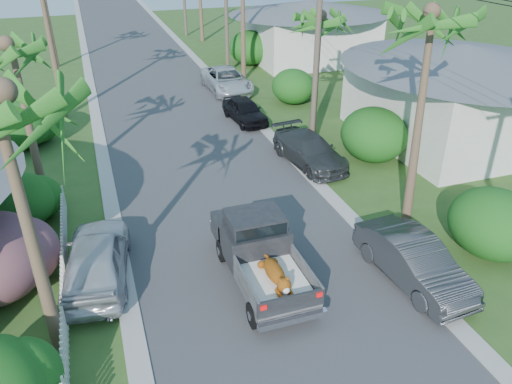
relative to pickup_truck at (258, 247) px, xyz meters
name	(u,v)px	position (x,y,z in m)	size (l,w,h in m)	color
ground	(323,376)	(0.19, -4.43, -1.01)	(120.00, 120.00, 0.00)	#2F531F
road	(160,92)	(0.19, 20.57, -1.00)	(8.00, 100.00, 0.02)	#38383A
curb_left	(93,98)	(-4.11, 20.57, -0.98)	(0.60, 100.00, 0.06)	#A5A39E
curb_right	(222,85)	(4.49, 20.57, -0.98)	(0.60, 100.00, 0.06)	#A5A39E
pickup_truck	(258,247)	(0.00, 0.00, 0.00)	(1.98, 5.12, 2.06)	black
parked_car_rn	(414,261)	(4.44, -1.90, -0.28)	(1.55, 4.43, 1.46)	#2F3134
parked_car_rm	(309,150)	(4.96, 7.03, -0.33)	(1.90, 4.68, 1.36)	#2F3234
parked_car_rf	(245,111)	(3.84, 13.35, -0.36)	(1.55, 3.84, 1.31)	black
parked_car_rd	(226,80)	(4.46, 19.24, -0.26)	(2.48, 5.38, 1.50)	silver
parked_car_ln	(96,258)	(-4.81, 1.33, -0.21)	(1.89, 4.69, 1.60)	silver
palm_l_b	(10,45)	(-6.61, 7.57, 5.14)	(4.40, 4.40, 7.40)	brown
palm_r_a	(437,13)	(6.49, 1.57, 6.41)	(4.40, 4.40, 8.70)	brown
palm_r_b	(319,17)	(6.79, 10.57, 4.94)	(4.40, 4.40, 7.20)	brown
shrub_l_c	(21,201)	(-7.21, 5.57, -0.01)	(2.40, 2.64, 2.00)	#164F16
shrub_l_d	(18,124)	(-7.81, 13.57, 0.19)	(3.20, 3.52, 2.40)	#164F16
shrub_r_a	(494,223)	(7.79, -1.43, 0.14)	(2.80, 3.08, 2.30)	#164F16
shrub_r_b	(374,134)	(7.99, 6.57, 0.24)	(3.00, 3.30, 2.50)	#164F16
shrub_r_c	(293,86)	(7.69, 15.57, 0.04)	(2.60, 2.86, 2.10)	#164F16
shrub_r_d	(250,48)	(8.19, 25.57, 0.29)	(3.20, 3.52, 2.60)	#164F16
picket_fence	(64,278)	(-5.81, 1.07, -0.51)	(0.10, 11.00, 1.00)	white
house_right_near	(456,97)	(13.19, 7.57, 1.21)	(8.00, 9.00, 4.80)	silver
house_right_far	(309,33)	(13.19, 25.57, 1.11)	(9.00, 8.00, 4.60)	silver
utility_pole_b	(317,56)	(5.79, 8.57, 3.59)	(1.60, 0.26, 9.00)	brown
utility_pole_c	(226,9)	(5.79, 23.57, 3.59)	(1.60, 0.26, 9.00)	brown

